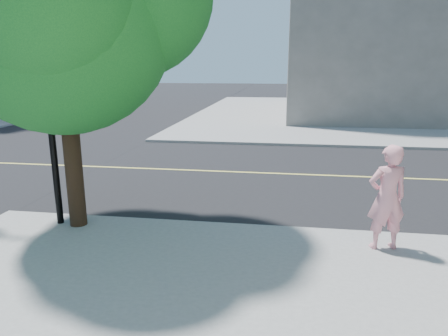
# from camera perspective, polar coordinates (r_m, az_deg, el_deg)

# --- Properties ---
(ground) EXTENTS (140.00, 140.00, 0.00)m
(ground) POSITION_cam_1_polar(r_m,az_deg,el_deg) (9.69, -22.96, -6.46)
(ground) COLOR black
(ground) RESTS_ON ground
(road_ew) EXTENTS (140.00, 9.00, 0.01)m
(road_ew) POSITION_cam_1_polar(r_m,az_deg,el_deg) (13.54, -13.18, -0.01)
(road_ew) COLOR black
(road_ew) RESTS_ON ground
(sidewalk_ne) EXTENTS (29.00, 25.00, 0.12)m
(sidewalk_ne) POSITION_cam_1_polar(r_m,az_deg,el_deg) (30.57, 24.94, 6.86)
(sidewalk_ne) COLOR gray
(sidewalk_ne) RESTS_ON ground
(filler_ne) EXTENTS (18.00, 16.00, 14.00)m
(filler_ne) POSITION_cam_1_polar(r_m,az_deg,el_deg) (31.27, 27.02, 19.82)
(filler_ne) COLOR slate
(filler_ne) RESTS_ON sidewalk_ne
(man_on_phone) EXTENTS (0.75, 0.58, 1.84)m
(man_on_phone) POSITION_cam_1_polar(r_m,az_deg,el_deg) (7.48, 21.80, -3.86)
(man_on_phone) COLOR pink
(man_on_phone) RESTS_ON sidewalk_se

